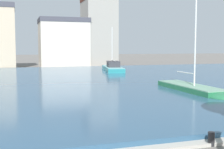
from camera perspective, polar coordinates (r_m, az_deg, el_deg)
harbor_water at (r=29.72m, az=-12.94°, el=-1.36°), size 79.55×40.50×0.31m
sailboat_green at (r=22.37m, az=15.47°, el=-2.93°), size 1.82×8.00×7.62m
sailboat_teal at (r=41.18m, az=0.01°, el=1.11°), size 3.66×9.56×6.17m
mooring_bollard at (r=11.35m, az=18.19°, el=-11.46°), size 0.24×0.24×0.50m
townhouse_narrow_midrow at (r=55.39m, az=-9.14°, el=5.94°), size 8.61×6.90×8.60m
townhouse_wide_warehouse at (r=57.08m, az=-2.51°, el=8.07°), size 5.69×6.89×12.76m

